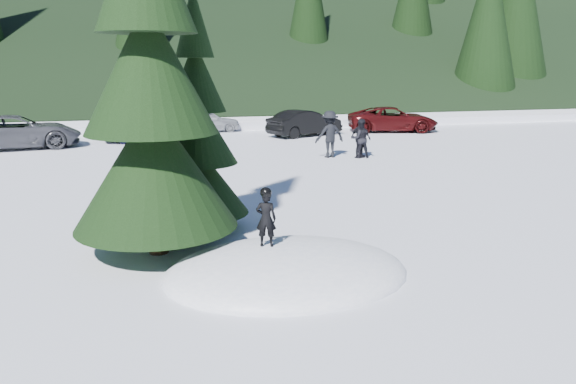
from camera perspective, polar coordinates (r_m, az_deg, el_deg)
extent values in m
plane|color=white|center=(10.29, -0.13, -8.33)|extent=(200.00, 200.00, 0.00)
ellipsoid|color=white|center=(10.29, -0.13, -8.33)|extent=(4.48, 3.52, 0.96)
cylinder|color=black|center=(11.49, -13.15, -2.71)|extent=(0.38, 0.38, 1.40)
cone|color=black|center=(11.25, -13.44, 2.65)|extent=(3.20, 3.20, 2.46)
cone|color=black|center=(11.08, -13.95, 12.16)|extent=(2.54, 2.54, 2.46)
cylinder|color=black|center=(12.95, -8.89, -1.67)|extent=(0.26, 0.26, 1.00)
cone|color=black|center=(12.80, -9.00, 1.19)|extent=(2.20, 2.20, 1.52)
cone|color=black|center=(12.62, -9.18, 6.30)|extent=(1.75, 1.75, 1.52)
cone|color=black|center=(12.54, -9.37, 11.53)|extent=(1.29, 1.29, 1.52)
cone|color=black|center=(12.56, -9.57, 16.78)|extent=(0.84, 0.84, 1.52)
imported|color=black|center=(10.16, -2.25, -2.74)|extent=(0.44, 0.36, 1.02)
imported|color=black|center=(22.77, 7.35, 5.41)|extent=(0.80, 0.65, 1.56)
imported|color=black|center=(22.84, 7.39, 5.44)|extent=(0.83, 0.98, 1.58)
imported|color=black|center=(22.76, 4.25, 5.88)|extent=(1.28, 0.82, 1.88)
imported|color=#4D4E55|center=(27.87, -25.81, 5.53)|extent=(5.71, 3.31, 1.49)
imported|color=black|center=(28.50, -14.00, 6.36)|extent=(4.65, 2.42, 1.29)
imported|color=#9EA1A6|center=(31.56, -8.26, 7.15)|extent=(3.70, 1.82, 1.21)
imported|color=black|center=(29.57, 1.71, 7.03)|extent=(4.35, 2.98, 1.36)
imported|color=#3D0B0C|center=(32.00, 10.58, 7.28)|extent=(5.34, 3.43, 1.37)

